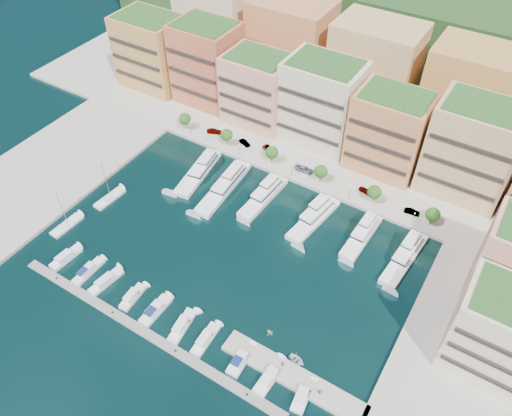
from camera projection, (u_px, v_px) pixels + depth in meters
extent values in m
plane|color=black|center=(231.00, 248.00, 125.94)|extent=(400.00, 400.00, 0.00)
cube|color=#9E998E|center=(337.00, 125.00, 163.12)|extent=(220.00, 64.00, 2.00)
cube|color=#9E998E|center=(470.00, 402.00, 97.99)|extent=(34.00, 76.00, 2.00)
cube|color=#9E998E|center=(38.00, 180.00, 144.30)|extent=(34.00, 76.00, 2.00)
cube|color=#193315|center=(390.00, 63.00, 191.91)|extent=(240.00, 40.00, 58.00)
cube|color=gray|center=(143.00, 332.00, 109.07)|extent=(72.00, 2.20, 0.35)
cube|color=#9E998E|center=(293.00, 378.00, 101.55)|extent=(32.00, 5.00, 2.00)
cube|color=#BE7D45|center=(152.00, 52.00, 171.37)|extent=(22.00, 16.00, 24.00)
cube|color=black|center=(136.00, 62.00, 166.43)|extent=(20.24, 0.50, 0.90)
cube|color=#275120|center=(146.00, 17.00, 162.60)|extent=(19.36, 14.08, 0.80)
cube|color=#BF713F|center=(207.00, 64.00, 163.65)|extent=(20.00, 16.00, 26.00)
cube|color=black|center=(192.00, 75.00, 158.70)|extent=(18.40, 0.50, 0.90)
cube|color=#275120|center=(204.00, 24.00, 154.17)|extent=(17.60, 14.08, 0.80)
cube|color=#E5A880|center=(258.00, 90.00, 156.02)|extent=(20.00, 15.00, 22.00)
cube|color=black|center=(245.00, 102.00, 151.38)|extent=(18.40, 0.50, 0.90)
cube|color=#275120|center=(258.00, 57.00, 147.96)|extent=(17.60, 13.20, 0.80)
cube|color=beige|center=(321.00, 103.00, 148.32)|extent=(22.00, 16.00, 25.00)
cube|color=black|center=(309.00, 116.00, 143.37)|extent=(20.24, 0.50, 0.90)
cube|color=#275120|center=(326.00, 63.00, 139.19)|extent=(19.36, 14.08, 0.80)
cube|color=#CA7F4B|center=(388.00, 132.00, 139.61)|extent=(20.00, 15.00, 23.00)
cube|color=black|center=(378.00, 147.00, 134.97)|extent=(18.40, 0.50, 0.90)
cube|color=#275120|center=(397.00, 96.00, 131.19)|extent=(17.60, 13.20, 0.80)
cube|color=tan|center=(471.00, 150.00, 131.54)|extent=(22.00, 16.00, 26.00)
cube|color=black|center=(462.00, 168.00, 126.59)|extent=(20.24, 0.50, 0.90)
cube|color=#275120|center=(488.00, 107.00, 122.05)|extent=(19.36, 14.08, 0.80)
cube|color=beige|center=(501.00, 334.00, 96.21)|extent=(18.00, 14.00, 20.00)
cube|color=black|center=(492.00, 364.00, 91.86)|extent=(16.56, 0.50, 0.90)
cube|color=beige|center=(218.00, 25.00, 179.54)|extent=(26.00, 18.00, 30.00)
cube|color=#CA7F4B|center=(290.00, 46.00, 168.33)|extent=(26.00, 18.00, 30.00)
cube|color=tan|center=(373.00, 70.00, 157.13)|extent=(26.00, 18.00, 30.00)
cube|color=#BE7D45|center=(469.00, 97.00, 145.93)|extent=(26.00, 18.00, 30.00)
cylinder|color=#473323|center=(186.00, 125.00, 159.20)|extent=(0.24, 0.24, 3.00)
sphere|color=#1D4A15|center=(185.00, 119.00, 157.61)|extent=(3.80, 3.80, 3.80)
cylinder|color=#473323|center=(227.00, 141.00, 153.23)|extent=(0.24, 0.24, 3.00)
sphere|color=#1D4A15|center=(227.00, 135.00, 151.63)|extent=(3.80, 3.80, 3.80)
cylinder|color=#473323|center=(272.00, 158.00, 147.25)|extent=(0.24, 0.24, 3.00)
sphere|color=#1D4A15|center=(272.00, 152.00, 145.66)|extent=(3.80, 3.80, 3.80)
cylinder|color=#473323|center=(320.00, 177.00, 141.28)|extent=(0.24, 0.24, 3.00)
sphere|color=#1D4A15|center=(321.00, 171.00, 139.68)|extent=(3.80, 3.80, 3.80)
cylinder|color=#473323|center=(373.00, 198.00, 135.30)|extent=(0.24, 0.24, 3.00)
sphere|color=#1D4A15|center=(374.00, 192.00, 133.71)|extent=(3.80, 3.80, 3.80)
cylinder|color=#473323|center=(431.00, 221.00, 129.33)|extent=(0.24, 0.24, 3.00)
sphere|color=#1D4A15|center=(433.00, 215.00, 127.73)|extent=(3.80, 3.80, 3.80)
cylinder|color=black|center=(191.00, 131.00, 155.97)|extent=(0.10, 0.10, 4.00)
sphere|color=#FFF2CC|center=(190.00, 126.00, 154.52)|extent=(0.30, 0.30, 0.30)
cylinder|color=black|center=(239.00, 150.00, 149.25)|extent=(0.10, 0.10, 4.00)
sphere|color=#FFF2CC|center=(239.00, 145.00, 147.80)|extent=(0.30, 0.30, 0.30)
cylinder|color=black|center=(292.00, 171.00, 142.53)|extent=(0.10, 0.10, 4.00)
sphere|color=#FFF2CC|center=(292.00, 165.00, 141.08)|extent=(0.30, 0.30, 0.30)
cylinder|color=black|center=(349.00, 194.00, 135.81)|extent=(0.10, 0.10, 4.00)
sphere|color=#FFF2CC|center=(350.00, 188.00, 134.36)|extent=(0.30, 0.30, 0.30)
cylinder|color=black|center=(413.00, 219.00, 129.09)|extent=(0.10, 0.10, 4.00)
sphere|color=#FFF2CC|center=(415.00, 213.00, 127.64)|extent=(0.30, 0.30, 0.30)
cube|color=white|center=(198.00, 174.00, 145.65)|extent=(8.03, 21.73, 2.30)
cube|color=white|center=(202.00, 164.00, 145.48)|extent=(5.69, 12.15, 1.80)
cube|color=black|center=(202.00, 164.00, 145.48)|extent=(5.76, 12.22, 0.55)
cube|color=white|center=(205.00, 157.00, 145.36)|extent=(3.83, 6.74, 1.40)
cylinder|color=#B2B2B7|center=(207.00, 150.00, 145.00)|extent=(0.14, 0.14, 1.80)
cube|color=black|center=(198.00, 175.00, 145.97)|extent=(8.09, 21.79, 0.35)
cube|color=white|center=(224.00, 189.00, 141.03)|extent=(6.47, 24.49, 2.30)
cube|color=white|center=(228.00, 179.00, 141.03)|extent=(4.83, 13.56, 1.80)
cube|color=black|center=(228.00, 179.00, 141.03)|extent=(4.89, 13.62, 0.55)
cube|color=white|center=(232.00, 171.00, 141.06)|extent=(3.35, 7.45, 1.40)
cylinder|color=#B2B2B7|center=(234.00, 163.00, 140.80)|extent=(0.14, 0.14, 1.80)
cube|color=white|center=(263.00, 199.00, 138.26)|extent=(5.17, 19.25, 2.30)
cube|color=white|center=(267.00, 189.00, 137.95)|extent=(4.03, 10.64, 1.80)
cube|color=black|center=(267.00, 189.00, 137.95)|extent=(4.09, 10.70, 0.55)
cube|color=white|center=(270.00, 182.00, 137.73)|extent=(2.86, 5.83, 1.40)
cylinder|color=#B2B2B7|center=(272.00, 175.00, 137.29)|extent=(0.14, 0.14, 1.80)
cube|color=white|center=(313.00, 221.00, 132.29)|extent=(6.94, 19.81, 2.30)
cube|color=white|center=(317.00, 211.00, 132.00)|extent=(4.99, 11.05, 1.80)
cube|color=black|center=(317.00, 211.00, 132.00)|extent=(5.06, 11.12, 0.55)
cube|color=white|center=(320.00, 203.00, 131.80)|extent=(3.39, 6.12, 1.40)
cylinder|color=#B2B2B7|center=(323.00, 196.00, 131.37)|extent=(0.14, 0.14, 1.80)
cube|color=black|center=(313.00, 222.00, 132.61)|extent=(6.99, 19.87, 0.35)
cube|color=white|center=(361.00, 238.00, 128.04)|extent=(4.76, 17.32, 2.30)
cube|color=white|center=(365.00, 228.00, 127.62)|extent=(3.74, 9.56, 1.80)
cube|color=black|center=(365.00, 228.00, 127.62)|extent=(3.80, 9.63, 0.55)
cube|color=white|center=(368.00, 220.00, 127.31)|extent=(2.68, 5.24, 1.40)
cylinder|color=#B2B2B7|center=(371.00, 214.00, 126.80)|extent=(0.14, 0.14, 1.80)
cube|color=white|center=(404.00, 260.00, 122.84)|extent=(5.82, 20.02, 2.30)
cube|color=white|center=(408.00, 249.00, 122.57)|extent=(4.34, 11.10, 1.80)
cube|color=black|center=(408.00, 249.00, 122.57)|extent=(4.41, 11.17, 0.55)
cube|color=white|center=(412.00, 241.00, 122.38)|extent=(3.02, 6.11, 1.40)
cylinder|color=#B2B2B7|center=(415.00, 234.00, 121.96)|extent=(0.14, 0.14, 1.80)
cube|color=white|center=(66.00, 259.00, 123.29)|extent=(3.19, 8.52, 1.40)
cube|color=white|center=(63.00, 256.00, 122.12)|extent=(2.32, 4.14, 1.10)
cube|color=black|center=(69.00, 252.00, 123.30)|extent=(1.89, 0.23, 0.55)
cube|color=white|center=(89.00, 272.00, 120.40)|extent=(2.46, 8.93, 1.40)
cube|color=white|center=(86.00, 270.00, 119.21)|extent=(1.89, 4.29, 1.10)
cube|color=black|center=(92.00, 265.00, 120.45)|extent=(1.71, 0.12, 0.55)
cube|color=navy|center=(82.00, 271.00, 118.09)|extent=(1.69, 2.69, 0.12)
cube|color=white|center=(106.00, 282.00, 118.24)|extent=(3.52, 9.28, 1.40)
cube|color=white|center=(104.00, 280.00, 117.05)|extent=(2.43, 4.54, 1.10)
cube|color=black|center=(110.00, 275.00, 118.31)|extent=(1.78, 0.31, 0.55)
cube|color=white|center=(133.00, 297.00, 115.12)|extent=(3.01, 7.78, 1.40)
cube|color=white|center=(131.00, 295.00, 113.98)|extent=(2.15, 3.80, 1.10)
cube|color=black|center=(136.00, 291.00, 115.07)|extent=(1.71, 0.25, 0.55)
cube|color=white|center=(156.00, 311.00, 112.58)|extent=(2.87, 8.59, 1.40)
cube|color=white|center=(154.00, 309.00, 111.40)|extent=(2.23, 4.13, 1.10)
cube|color=black|center=(159.00, 304.00, 112.61)|extent=(2.05, 0.10, 0.55)
cube|color=navy|center=(150.00, 311.00, 110.31)|extent=(2.00, 2.58, 0.12)
cube|color=white|center=(183.00, 326.00, 109.74)|extent=(3.71, 9.16, 1.40)
cube|color=white|center=(181.00, 325.00, 108.55)|extent=(2.53, 4.50, 1.10)
cube|color=black|center=(186.00, 319.00, 109.79)|extent=(1.82, 0.34, 0.55)
cube|color=white|center=(206.00, 340.00, 107.38)|extent=(2.90, 8.52, 1.40)
cube|color=white|center=(204.00, 338.00, 106.21)|extent=(2.14, 4.13, 1.10)
cube|color=black|center=(209.00, 333.00, 107.39)|extent=(1.79, 0.19, 0.55)
cube|color=white|center=(241.00, 360.00, 104.01)|extent=(3.16, 7.86, 1.40)
cube|color=white|center=(240.00, 359.00, 102.86)|extent=(2.36, 3.81, 1.10)
cube|color=black|center=(244.00, 353.00, 103.97)|extent=(2.04, 0.19, 0.55)
cube|color=navy|center=(237.00, 361.00, 101.83)|extent=(2.08, 2.41, 0.12)
cube|color=white|center=(270.00, 377.00, 101.37)|extent=(3.11, 9.08, 1.40)
cube|color=white|center=(269.00, 376.00, 100.18)|extent=(2.32, 4.39, 1.10)
cube|color=black|center=(273.00, 370.00, 101.43)|extent=(1.98, 0.18, 0.55)
cube|color=white|center=(302.00, 396.00, 98.56)|extent=(3.58, 7.57, 1.40)
cube|color=white|center=(302.00, 395.00, 97.42)|extent=(2.51, 3.74, 1.10)
cube|color=black|center=(305.00, 389.00, 98.47)|extent=(1.90, 0.35, 0.55)
cube|color=white|center=(67.00, 226.00, 131.17)|extent=(3.16, 9.27, 1.20)
cube|color=white|center=(64.00, 226.00, 129.98)|extent=(1.77, 2.36, 0.60)
cylinder|color=#B2B2B7|center=(61.00, 207.00, 126.77)|extent=(0.14, 0.14, 12.00)
cylinder|color=#B2B2B7|center=(61.00, 225.00, 129.21)|extent=(0.26, 4.13, 0.10)
cube|color=white|center=(110.00, 199.00, 138.40)|extent=(3.46, 9.69, 1.20)
cube|color=white|center=(107.00, 199.00, 137.19)|extent=(1.84, 2.49, 0.60)
cylinder|color=#B2B2B7|center=(106.00, 180.00, 134.01)|extent=(0.14, 0.14, 12.00)
cylinder|color=#B2B2B7|center=(105.00, 198.00, 136.41)|extent=(0.40, 4.28, 0.10)
imported|color=beige|center=(270.00, 332.00, 108.49)|extent=(2.11, 1.96, 0.91)
imported|color=white|center=(297.00, 360.00, 103.90)|extent=(4.11, 3.27, 0.76)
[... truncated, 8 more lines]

